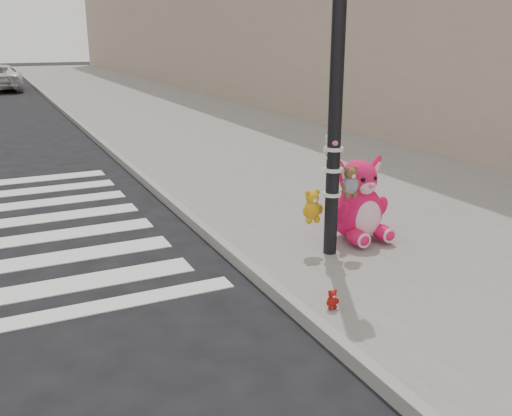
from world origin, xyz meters
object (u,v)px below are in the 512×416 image
signal_pole (335,119)px  car_white_near (0,78)px  pink_bunny (358,205)px  red_teddy (332,299)px

signal_pole → car_white_near: signal_pole is taller
signal_pole → pink_bunny: bearing=24.1°
pink_bunny → red_teddy: (-1.40, -1.58, -0.35)m
pink_bunny → car_white_near: size_ratio=0.24×
signal_pole → pink_bunny: size_ratio=3.58×
pink_bunny → car_white_near: (-3.34, 26.34, 0.05)m
red_teddy → pink_bunny: bearing=53.2°
signal_pole → red_teddy: 2.18m
signal_pole → red_teddy: signal_pole is taller
signal_pole → pink_bunny: 1.36m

